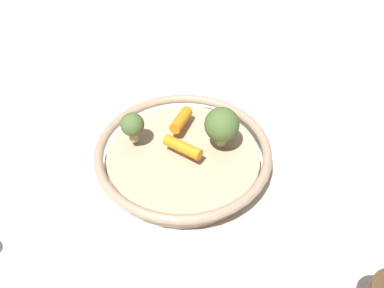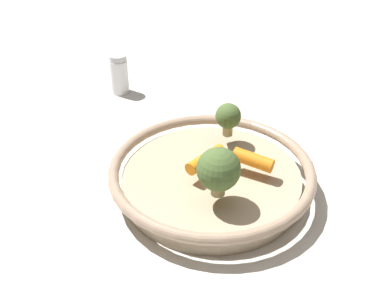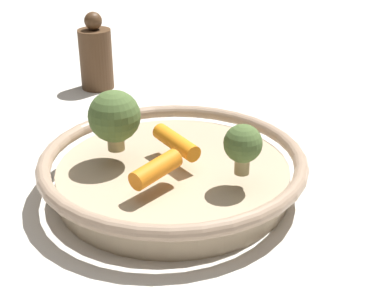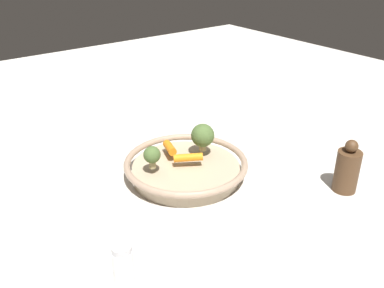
{
  "view_description": "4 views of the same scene",
  "coord_description": "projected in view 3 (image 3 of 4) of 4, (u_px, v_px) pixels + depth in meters",
  "views": [
    {
      "loc": [
        -0.04,
        0.48,
        0.52
      ],
      "look_at": [
        -0.01,
        0.0,
        0.06
      ],
      "focal_mm": 40.2,
      "sensor_mm": 36.0,
      "label": 1
    },
    {
      "loc": [
        -0.54,
        -0.05,
        0.44
      ],
      "look_at": [
        0.01,
        0.03,
        0.07
      ],
      "focal_mm": 46.9,
      "sensor_mm": 36.0,
      "label": 2
    },
    {
      "loc": [
        0.21,
        -0.47,
        0.31
      ],
      "look_at": [
        0.02,
        0.0,
        0.06
      ],
      "focal_mm": 52.1,
      "sensor_mm": 36.0,
      "label": 3
    },
    {
      "loc": [
        0.49,
        0.67,
        0.5
      ],
      "look_at": [
        -0.02,
        -0.01,
        0.07
      ],
      "focal_mm": 39.23,
      "sensor_mm": 36.0,
      "label": 4
    }
  ],
  "objects": [
    {
      "name": "baby_carrot_center",
      "position": [
        177.0,
        142.0,
        0.58
      ],
      "size": [
        0.06,
        0.05,
        0.02
      ],
      "primitive_type": "cylinder",
      "rotation": [
        1.54,
        0.0,
        4.14
      ],
      "color": "orange",
      "rests_on": "serving_bowl"
    },
    {
      "name": "baby_carrot_right",
      "position": [
        156.0,
        169.0,
        0.53
      ],
      "size": [
        0.04,
        0.06,
        0.02
      ],
      "primitive_type": "cylinder",
      "rotation": [
        1.65,
        0.0,
        5.95
      ],
      "color": "orange",
      "rests_on": "serving_bowl"
    },
    {
      "name": "broccoli_floret_large",
      "position": [
        114.0,
        117.0,
        0.57
      ],
      "size": [
        0.05,
        0.05,
        0.07
      ],
      "color": "tan",
      "rests_on": "serving_bowl"
    },
    {
      "name": "serving_bowl",
      "position": [
        173.0,
        171.0,
        0.59
      ],
      "size": [
        0.28,
        0.28,
        0.05
      ],
      "color": "tan",
      "rests_on": "ground_plane"
    },
    {
      "name": "broccoli_floret_small",
      "position": [
        243.0,
        145.0,
        0.53
      ],
      "size": [
        0.04,
        0.04,
        0.05
      ],
      "color": "tan",
      "rests_on": "serving_bowl"
    },
    {
      "name": "pepper_mill",
      "position": [
        96.0,
        56.0,
        0.87
      ],
      "size": [
        0.05,
        0.05,
        0.12
      ],
      "color": "#4C331E",
      "rests_on": "ground_plane"
    },
    {
      "name": "ground_plane",
      "position": [
        174.0,
        191.0,
        0.6
      ],
      "size": [
        2.54,
        2.54,
        0.0
      ],
      "primitive_type": "plane",
      "color": "beige"
    }
  ]
}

